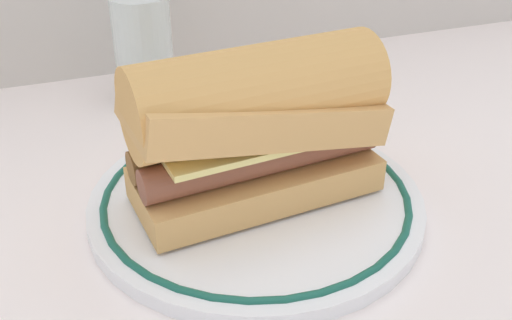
% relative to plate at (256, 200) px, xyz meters
% --- Properties ---
extents(ground_plane, '(1.50, 1.50, 0.00)m').
position_rel_plate_xyz_m(ground_plane, '(-0.01, -0.03, -0.01)').
color(ground_plane, white).
extents(plate, '(0.27, 0.27, 0.01)m').
position_rel_plate_xyz_m(plate, '(0.00, 0.00, 0.00)').
color(plate, white).
rests_on(plate, ground_plane).
extents(sausage_sandwich, '(0.20, 0.10, 0.12)m').
position_rel_plate_xyz_m(sausage_sandwich, '(-0.00, 0.00, 0.07)').
color(sausage_sandwich, tan).
rests_on(sausage_sandwich, plate).
extents(drinking_glass, '(0.06, 0.06, 0.12)m').
position_rel_plate_xyz_m(drinking_glass, '(-0.04, 0.23, 0.04)').
color(drinking_glass, silver).
rests_on(drinking_glass, ground_plane).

